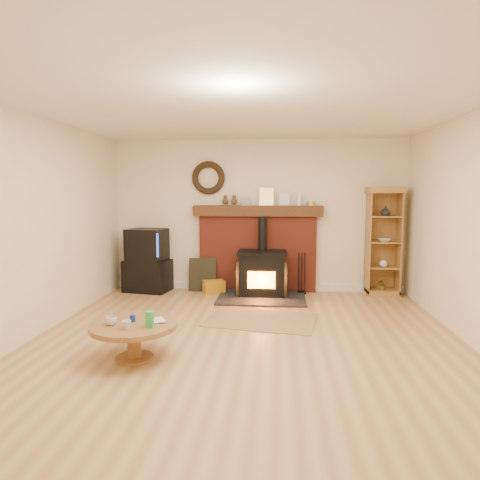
# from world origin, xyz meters

# --- Properties ---
(ground) EXTENTS (5.50, 5.50, 0.00)m
(ground) POSITION_xyz_m (0.00, 0.00, 0.00)
(ground) COLOR #AC7947
(ground) RESTS_ON ground
(room_shell) EXTENTS (5.02, 5.52, 2.61)m
(room_shell) POSITION_xyz_m (-0.02, 0.09, 1.72)
(room_shell) COLOR beige
(room_shell) RESTS_ON ground
(chimney_breast) EXTENTS (2.20, 0.22, 1.78)m
(chimney_breast) POSITION_xyz_m (0.00, 2.67, 0.80)
(chimney_breast) COLOR maroon
(chimney_breast) RESTS_ON ground
(wood_stove) EXTENTS (1.40, 1.00, 1.30)m
(wood_stove) POSITION_xyz_m (0.10, 2.27, 0.36)
(wood_stove) COLOR black
(wood_stove) RESTS_ON ground
(area_rug) EXTENTS (1.57, 1.20, 0.01)m
(area_rug) POSITION_xyz_m (0.14, 0.95, 0.01)
(area_rug) COLOR brown
(area_rug) RESTS_ON ground
(tv_unit) EXTENTS (0.82, 0.64, 1.08)m
(tv_unit) POSITION_xyz_m (-1.89, 2.47, 0.52)
(tv_unit) COLOR black
(tv_unit) RESTS_ON ground
(curio_cabinet) EXTENTS (0.58, 0.42, 1.79)m
(curio_cabinet) POSITION_xyz_m (2.08, 2.55, 0.90)
(curio_cabinet) COLOR brown
(curio_cabinet) RESTS_ON ground
(firelog_box) EXTENTS (0.41, 0.34, 0.22)m
(firelog_box) POSITION_xyz_m (-0.72, 2.40, 0.11)
(firelog_box) COLOR #BFCC0F
(firelog_box) RESTS_ON ground
(leaning_painting) EXTENTS (0.48, 0.13, 0.57)m
(leaning_painting) POSITION_xyz_m (-0.94, 2.55, 0.29)
(leaning_painting) COLOR black
(leaning_painting) RESTS_ON ground
(fire_tools) EXTENTS (0.16, 0.16, 0.70)m
(fire_tools) POSITION_xyz_m (0.75, 2.50, 0.13)
(fire_tools) COLOR black
(fire_tools) RESTS_ON ground
(coffee_table) EXTENTS (0.89, 0.89, 0.54)m
(coffee_table) POSITION_xyz_m (-1.10, -0.52, 0.31)
(coffee_table) COLOR brown
(coffee_table) RESTS_ON ground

